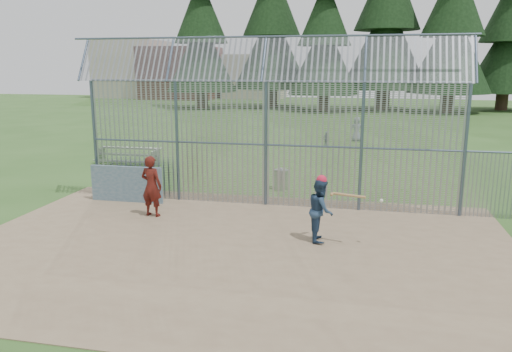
% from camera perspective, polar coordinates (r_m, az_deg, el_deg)
% --- Properties ---
extents(ground, '(120.00, 120.00, 0.00)m').
position_cam_1_polar(ground, '(13.14, -1.83, -7.40)').
color(ground, '#2D511E').
rests_on(ground, ground).
extents(dirt_infield, '(14.00, 10.00, 0.02)m').
position_cam_1_polar(dirt_infield, '(12.68, -2.37, -8.10)').
color(dirt_infield, '#756047').
rests_on(dirt_infield, ground).
extents(dugout_wall, '(2.50, 0.12, 1.20)m').
position_cam_1_polar(dugout_wall, '(17.15, -14.56, -0.89)').
color(dugout_wall, '#38566B').
rests_on(dugout_wall, dirt_infield).
extents(batter, '(0.72, 0.87, 1.63)m').
position_cam_1_polar(batter, '(12.97, 7.41, -3.88)').
color(batter, navy).
rests_on(batter, dirt_infield).
extents(onlooker, '(0.74, 0.55, 1.84)m').
position_cam_1_polar(onlooker, '(15.28, -11.86, -1.13)').
color(onlooker, maroon).
rests_on(onlooker, dirt_infield).
extents(bg_kid_standing, '(0.82, 0.64, 1.49)m').
position_cam_1_polar(bg_kid_standing, '(30.72, 11.42, 5.27)').
color(bg_kid_standing, slate).
rests_on(bg_kid_standing, ground).
extents(bg_kid_seated, '(0.50, 0.49, 0.85)m').
position_cam_1_polar(bg_kid_seated, '(28.43, 8.04, 4.18)').
color(bg_kid_seated, slate).
rests_on(bg_kid_seated, ground).
extents(batting_gear, '(1.67, 0.43, 0.60)m').
position_cam_1_polar(batting_gear, '(12.75, 8.24, -0.85)').
color(batting_gear, red).
rests_on(batting_gear, ground).
extents(trash_can, '(0.56, 0.56, 0.82)m').
position_cam_1_polar(trash_can, '(18.39, 2.86, -0.38)').
color(trash_can, '#94989C').
rests_on(trash_can, ground).
extents(bleacher, '(3.00, 0.95, 0.72)m').
position_cam_1_polar(bleacher, '(23.87, -14.47, 2.30)').
color(bleacher, gray).
rests_on(bleacher, ground).
extents(backstop_fence, '(20.09, 0.81, 5.30)m').
position_cam_1_polar(backstop_fence, '(15.61, 7.64, 4.61)').
color(backstop_fence, '#47566B').
rests_on(backstop_fence, ground).
extents(conifer_row, '(38.48, 12.26, 20.20)m').
position_cam_1_polar(conifer_row, '(53.89, 11.45, 19.03)').
color(conifer_row, '#332319').
rests_on(conifer_row, ground).
extents(distant_buildings, '(26.50, 10.50, 8.00)m').
position_cam_1_polar(distant_buildings, '(73.32, -9.08, 11.65)').
color(distant_buildings, brown).
rests_on(distant_buildings, ground).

